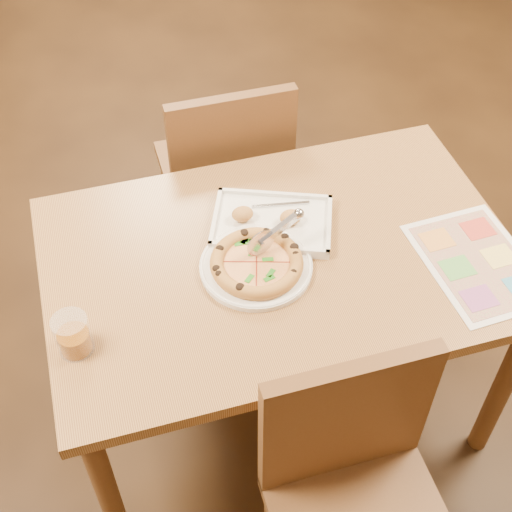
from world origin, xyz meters
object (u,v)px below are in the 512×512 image
object	(u,v)px
chair_far	(227,163)
plate	(256,266)
dining_table	(280,275)
pizza_cutter	(273,234)
appetizer_tray	(271,223)
menu	(478,262)
chair_near	(356,477)
glass_tumbler	(73,337)
pizza	(257,263)

from	to	relation	value
chair_far	plate	world-z (taller)	chair_far
dining_table	pizza_cutter	size ratio (longest dim) A/B	7.96
chair_far	pizza_cutter	world-z (taller)	chair_far
plate	appetizer_tray	size ratio (longest dim) A/B	0.77
plate	menu	size ratio (longest dim) A/B	0.78
chair_near	glass_tumbler	xyz separation A→B (m)	(-0.58, 0.44, 0.20)
plate	pizza_cutter	xyz separation A→B (m)	(0.06, 0.03, 0.08)
chair_far	menu	world-z (taller)	chair_far
dining_table	plate	bearing A→B (deg)	-159.84
appetizer_tray	chair_far	bearing A→B (deg)	90.93
menu	pizza_cutter	bearing A→B (deg)	161.17
plate	pizza_cutter	world-z (taller)	pizza_cutter
chair_near	pizza_cutter	distance (m)	0.65
pizza	menu	world-z (taller)	pizza
chair_far	pizza_cutter	xyz separation A→B (m)	(-0.02, -0.60, 0.24)
plate	menu	distance (m)	0.61
chair_far	pizza	world-z (taller)	chair_far
pizza_cutter	dining_table	bearing A→B (deg)	-17.15
plate	glass_tumbler	bearing A→B (deg)	-165.60
glass_tumbler	chair_far	bearing A→B (deg)	52.72
chair_near	menu	xyz separation A→B (m)	(0.51, 0.42, 0.16)
chair_far	appetizer_tray	distance (m)	0.52
dining_table	pizza	size ratio (longest dim) A/B	5.15
pizza	menu	distance (m)	0.61
menu	dining_table	bearing A→B (deg)	160.42
chair_near	menu	bearing A→B (deg)	39.51
chair_far	pizza	size ratio (longest dim) A/B	1.86
dining_table	pizza	xyz separation A→B (m)	(-0.08, -0.04, 0.11)
appetizer_tray	plate	bearing A→B (deg)	-121.21
plate	menu	bearing A→B (deg)	-14.49
chair_near	pizza	distance (m)	0.60
pizza_cutter	pizza	bearing A→B (deg)	-164.48
pizza	pizza_cutter	bearing A→B (deg)	32.12
dining_table	glass_tumbler	size ratio (longest dim) A/B	11.81
appetizer_tray	menu	world-z (taller)	appetizer_tray
dining_table	chair_near	distance (m)	0.61
dining_table	appetizer_tray	bearing A→B (deg)	86.05
chair_near	pizza_cutter	bearing A→B (deg)	92.15
pizza_cutter	glass_tumbler	distance (m)	0.58
chair_near	chair_far	bearing A→B (deg)	90.00
chair_near	appetizer_tray	world-z (taller)	chair_near
glass_tumbler	appetizer_tray	bearing A→B (deg)	24.90
pizza_cutter	menu	xyz separation A→B (m)	(0.53, -0.18, -0.09)
plate	dining_table	bearing A→B (deg)	20.16
plate	pizza	size ratio (longest dim) A/B	1.21
dining_table	plate	xyz separation A→B (m)	(-0.08, -0.03, 0.09)
pizza	chair_far	bearing A→B (deg)	82.91
chair_far	glass_tumbler	bearing A→B (deg)	52.72
chair_near	glass_tumbler	size ratio (longest dim) A/B	4.27
chair_near	pizza	xyz separation A→B (m)	(-0.08, 0.57, 0.18)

